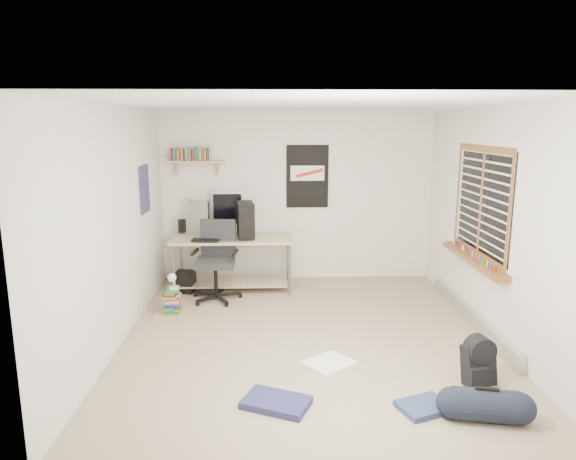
{
  "coord_description": "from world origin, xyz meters",
  "views": [
    {
      "loc": [
        -0.38,
        -5.3,
        2.3
      ],
      "look_at": [
        -0.19,
        0.43,
        1.12
      ],
      "focal_mm": 32.0,
      "sensor_mm": 36.0,
      "label": 1
    }
  ],
  "objects_px": {
    "desk": "(233,263)",
    "office_chair": "(215,264)",
    "backpack": "(478,365)",
    "book_stack": "(173,302)",
    "duffel_bag": "(486,404)"
  },
  "relations": [
    {
      "from": "desk",
      "to": "office_chair",
      "type": "relative_size",
      "value": 1.6
    },
    {
      "from": "backpack",
      "to": "book_stack",
      "type": "bearing_deg",
      "value": 138.4
    },
    {
      "from": "office_chair",
      "to": "duffel_bag",
      "type": "bearing_deg",
      "value": -44.25
    },
    {
      "from": "office_chair",
      "to": "duffel_bag",
      "type": "relative_size",
      "value": 2.08
    },
    {
      "from": "book_stack",
      "to": "duffel_bag",
      "type": "bearing_deg",
      "value": -40.06
    },
    {
      "from": "desk",
      "to": "backpack",
      "type": "xyz_separation_m",
      "value": [
        2.38,
        -2.88,
        -0.16
      ]
    },
    {
      "from": "backpack",
      "to": "duffel_bag",
      "type": "distance_m",
      "value": 0.58
    },
    {
      "from": "office_chair",
      "to": "duffel_bag",
      "type": "distance_m",
      "value": 3.84
    },
    {
      "from": "backpack",
      "to": "book_stack",
      "type": "relative_size",
      "value": 0.88
    },
    {
      "from": "backpack",
      "to": "office_chair",
      "type": "bearing_deg",
      "value": 127.16
    },
    {
      "from": "book_stack",
      "to": "office_chair",
      "type": "bearing_deg",
      "value": 47.65
    },
    {
      "from": "desk",
      "to": "duffel_bag",
      "type": "distance_m",
      "value": 4.1
    },
    {
      "from": "desk",
      "to": "duffel_bag",
      "type": "relative_size",
      "value": 3.32
    },
    {
      "from": "backpack",
      "to": "duffel_bag",
      "type": "bearing_deg",
      "value": -115.92
    },
    {
      "from": "office_chair",
      "to": "book_stack",
      "type": "relative_size",
      "value": 2.66
    }
  ]
}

